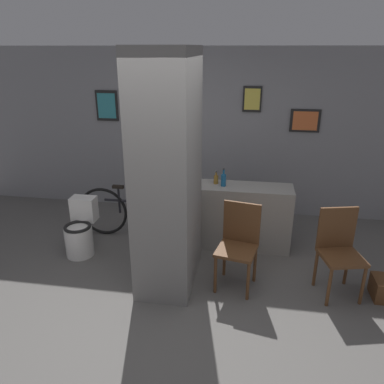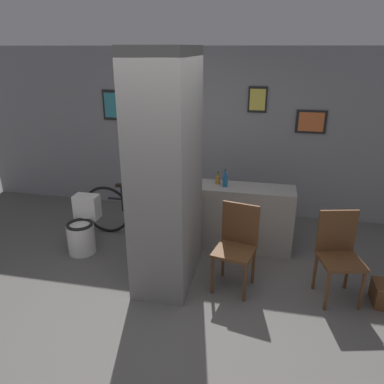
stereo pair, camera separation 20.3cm
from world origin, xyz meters
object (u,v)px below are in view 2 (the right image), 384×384
(chair_near_pillar, at_px, (237,243))
(chair_by_doorway, at_px, (339,252))
(bicycle, at_px, (140,212))
(bottle_tall, at_px, (225,180))
(toilet, at_px, (83,229))

(chair_near_pillar, relative_size, chair_by_doorway, 1.00)
(chair_near_pillar, height_order, chair_by_doorway, same)
(chair_by_doorway, bearing_deg, chair_near_pillar, 168.09)
(bicycle, distance_m, bottle_tall, 1.35)
(toilet, relative_size, bottle_tall, 2.95)
(toilet, distance_m, chair_by_doorway, 3.20)
(chair_by_doorway, bearing_deg, bicycle, 147.04)
(toilet, height_order, chair_by_doorway, chair_by_doorway)
(bicycle, relative_size, bottle_tall, 7.08)
(chair_near_pillar, distance_m, bottle_tall, 1.01)
(bottle_tall, bearing_deg, chair_near_pillar, -73.95)
(toilet, xyz_separation_m, chair_near_pillar, (2.08, -0.37, 0.23))
(toilet, height_order, bicycle, bicycle)
(chair_near_pillar, height_order, bicycle, chair_near_pillar)
(chair_by_doorway, bearing_deg, bottle_tall, 134.04)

